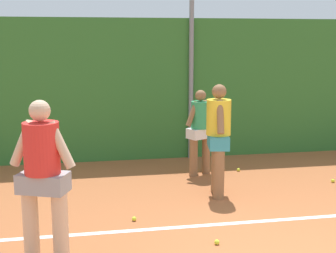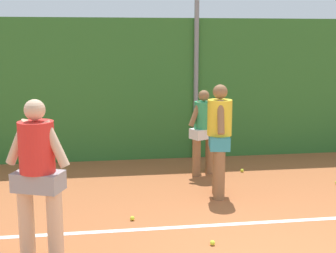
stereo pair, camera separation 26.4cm
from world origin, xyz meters
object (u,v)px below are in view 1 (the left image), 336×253
at_px(tennis_ball_5, 238,170).
at_px(player_midcourt, 218,134).
at_px(player_foreground_near, 43,172).
at_px(tennis_ball_4, 217,242).
at_px(tennis_ball_3, 333,181).
at_px(tennis_ball_1, 134,219).
at_px(player_backcourt_far, 200,127).
at_px(tennis_ball_0, 53,199).

bearing_deg(tennis_ball_5, player_midcourt, -122.16).
bearing_deg(player_foreground_near, tennis_ball_4, 22.13).
relative_size(player_foreground_near, tennis_ball_3, 29.08).
height_order(tennis_ball_1, tennis_ball_3, same).
height_order(player_backcourt_far, tennis_ball_5, player_backcourt_far).
distance_m(tennis_ball_0, tennis_ball_4, 3.00).
relative_size(tennis_ball_3, tennis_ball_5, 1.00).
bearing_deg(tennis_ball_4, player_foreground_near, -179.32).
bearing_deg(tennis_ball_5, tennis_ball_4, -113.36).
height_order(tennis_ball_3, tennis_ball_5, same).
relative_size(tennis_ball_3, tennis_ball_4, 1.00).
height_order(player_foreground_near, player_midcourt, player_foreground_near).
bearing_deg(tennis_ball_4, tennis_ball_3, 37.30).
relative_size(player_foreground_near, player_backcourt_far, 1.17).
relative_size(player_backcourt_far, tennis_ball_0, 24.90).
relative_size(player_foreground_near, tennis_ball_4, 29.08).
relative_size(player_midcourt, tennis_ball_4, 28.34).
xyz_separation_m(tennis_ball_3, tennis_ball_5, (-1.47, 1.01, 0.00)).
height_order(player_midcourt, tennis_ball_5, player_midcourt).
xyz_separation_m(player_foreground_near, player_midcourt, (2.66, 1.89, -0.03)).
bearing_deg(tennis_ball_5, player_backcourt_far, -176.78).
height_order(tennis_ball_0, tennis_ball_3, same).
xyz_separation_m(player_foreground_near, player_backcourt_far, (2.68, 3.15, -0.16)).
bearing_deg(tennis_ball_4, tennis_ball_1, 134.28).
relative_size(player_backcourt_far, tennis_ball_5, 24.90).
bearing_deg(player_backcourt_far, tennis_ball_3, -49.43).
xyz_separation_m(player_backcourt_far, tennis_ball_1, (-1.52, -2.15, -0.89)).
bearing_deg(player_foreground_near, player_midcourt, 56.88).
relative_size(player_midcourt, tennis_ball_1, 28.34).
distance_m(player_foreground_near, tennis_ball_1, 1.85).
xyz_separation_m(player_backcourt_far, tennis_ball_5, (0.80, 0.05, -0.89)).
bearing_deg(tennis_ball_1, player_midcourt, 30.58).
relative_size(player_backcourt_far, tennis_ball_3, 24.90).
distance_m(player_midcourt, tennis_ball_0, 2.90).
height_order(player_foreground_near, tennis_ball_1, player_foreground_near).
distance_m(player_backcourt_far, tennis_ball_5, 1.20).
xyz_separation_m(tennis_ball_4, tennis_ball_5, (1.37, 3.17, 0.00)).
height_order(player_foreground_near, tennis_ball_3, player_foreground_near).
xyz_separation_m(player_foreground_near, tennis_ball_4, (2.11, 0.03, -1.05)).
bearing_deg(player_midcourt, tennis_ball_5, -22.00).
relative_size(player_foreground_near, tennis_ball_5, 29.08).
distance_m(tennis_ball_0, tennis_ball_3, 5.00).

